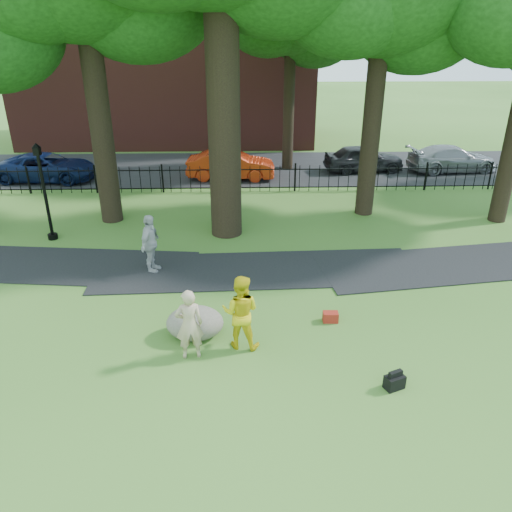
{
  "coord_description": "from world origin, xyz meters",
  "views": [
    {
      "loc": [
        0.56,
        -9.97,
        6.95
      ],
      "look_at": [
        0.92,
        2.0,
        1.38
      ],
      "focal_mm": 35.0,
      "sensor_mm": 36.0,
      "label": 1
    }
  ],
  "objects_px": {
    "woman": "(189,324)",
    "red_sedan": "(231,165)",
    "lamppost": "(45,194)",
    "man": "(241,312)",
    "boulder": "(195,321)"
  },
  "relations": [
    {
      "from": "woman",
      "to": "red_sedan",
      "type": "xyz_separation_m",
      "value": [
        0.69,
        14.58,
        -0.16
      ]
    },
    {
      "from": "lamppost",
      "to": "red_sedan",
      "type": "bearing_deg",
      "value": 54.9
    },
    {
      "from": "man",
      "to": "boulder",
      "type": "bearing_deg",
      "value": -10.45
    },
    {
      "from": "woman",
      "to": "lamppost",
      "type": "distance_m",
      "value": 9.05
    },
    {
      "from": "woman",
      "to": "lamppost",
      "type": "bearing_deg",
      "value": -61.9
    },
    {
      "from": "red_sedan",
      "to": "boulder",
      "type": "bearing_deg",
      "value": -179.27
    },
    {
      "from": "man",
      "to": "lamppost",
      "type": "height_order",
      "value": "lamppost"
    },
    {
      "from": "man",
      "to": "lamppost",
      "type": "bearing_deg",
      "value": -33.12
    },
    {
      "from": "man",
      "to": "boulder",
      "type": "height_order",
      "value": "man"
    },
    {
      "from": "man",
      "to": "red_sedan",
      "type": "distance_m",
      "value": 14.2
    },
    {
      "from": "woman",
      "to": "man",
      "type": "xyz_separation_m",
      "value": [
        1.15,
        0.4,
        0.05
      ]
    },
    {
      "from": "woman",
      "to": "boulder",
      "type": "xyz_separation_m",
      "value": [
        0.03,
        0.86,
        -0.46
      ]
    },
    {
      "from": "lamppost",
      "to": "red_sedan",
      "type": "distance_m",
      "value": 9.78
    },
    {
      "from": "woman",
      "to": "boulder",
      "type": "bearing_deg",
      "value": -101.85
    },
    {
      "from": "man",
      "to": "red_sedan",
      "type": "height_order",
      "value": "man"
    }
  ]
}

